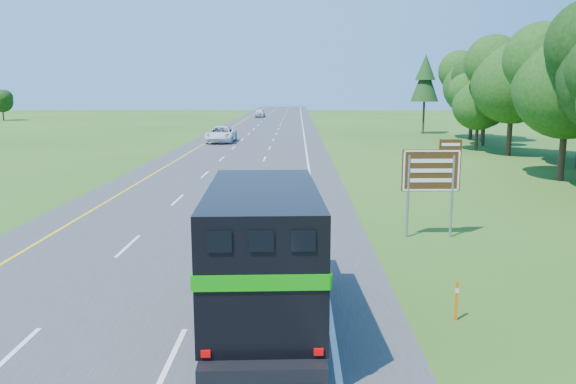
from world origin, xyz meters
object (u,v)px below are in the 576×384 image
object	(u,v)px
far_car	(260,113)
white_suv	(221,134)
horse_truck	(263,250)
exit_sign	(432,174)

from	to	relation	value
far_car	white_suv	bearing A→B (deg)	-88.44
horse_truck	exit_sign	distance (m)	10.72
horse_truck	white_suv	world-z (taller)	horse_truck
white_suv	exit_sign	size ratio (longest dim) A/B	1.60
far_car	exit_sign	size ratio (longest dim) A/B	1.26
white_suv	exit_sign	bearing A→B (deg)	-70.40
exit_sign	horse_truck	bearing A→B (deg)	-127.78
far_car	exit_sign	world-z (taller)	exit_sign
white_suv	horse_truck	bearing A→B (deg)	-80.56
horse_truck	far_car	size ratio (longest dim) A/B	1.65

